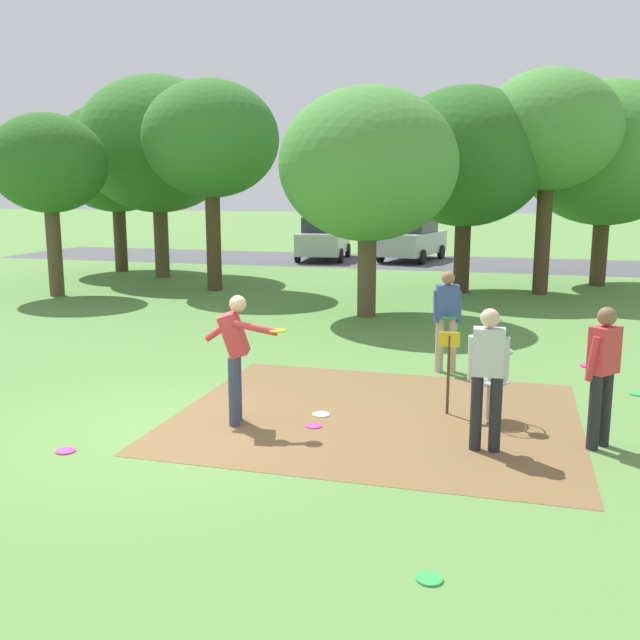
% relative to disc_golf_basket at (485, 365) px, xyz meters
% --- Properties ---
extents(ground_plane, '(160.00, 160.00, 0.00)m').
position_rel_disc_golf_basket_xyz_m(ground_plane, '(-3.84, -1.46, -0.75)').
color(ground_plane, '#5B8942').
extents(dirt_tee_pad, '(5.34, 4.53, 0.01)m').
position_rel_disc_golf_basket_xyz_m(dirt_tee_pad, '(-1.41, -0.26, -0.75)').
color(dirt_tee_pad, brown).
rests_on(dirt_tee_pad, ground).
extents(disc_golf_basket, '(0.98, 0.58, 1.39)m').
position_rel_disc_golf_basket_xyz_m(disc_golf_basket, '(0.00, 0.00, 0.00)').
color(disc_golf_basket, '#9E9EA3').
rests_on(disc_golf_basket, ground).
extents(player_foreground_watching, '(0.47, 0.41, 1.71)m').
position_rel_disc_golf_basket_xyz_m(player_foreground_watching, '(0.07, -1.18, 0.21)').
color(player_foreground_watching, '#232328').
rests_on(player_foreground_watching, ground).
extents(player_throwing, '(0.50, 0.44, 1.71)m').
position_rel_disc_golf_basket_xyz_m(player_throwing, '(-0.74, 2.37, 0.21)').
color(player_throwing, tan).
rests_on(player_throwing, ground).
extents(player_waiting_left, '(1.17, 0.44, 1.71)m').
position_rel_disc_golf_basket_xyz_m(player_waiting_left, '(-3.13, -1.04, 0.23)').
color(player_waiting_left, '#384260').
rests_on(player_waiting_left, ground).
extents(player_waiting_right, '(0.45, 0.47, 1.71)m').
position_rel_disc_golf_basket_xyz_m(player_waiting_right, '(1.37, -0.71, 0.21)').
color(player_waiting_right, '#232328').
rests_on(player_waiting_right, ground).
extents(frisbee_near_basket, '(0.21, 0.21, 0.02)m').
position_rel_disc_golf_basket_xyz_m(frisbee_near_basket, '(-2.11, -0.91, -0.74)').
color(frisbee_near_basket, '#E53D99').
rests_on(frisbee_near_basket, ground).
extents(frisbee_by_tee, '(0.24, 0.24, 0.02)m').
position_rel_disc_golf_basket_xyz_m(frisbee_by_tee, '(-2.14, -0.43, -0.74)').
color(frisbee_by_tee, white).
rests_on(frisbee_by_tee, ground).
extents(frisbee_mid_grass, '(0.23, 0.23, 0.02)m').
position_rel_disc_golf_basket_xyz_m(frisbee_mid_grass, '(-4.69, -2.55, -0.74)').
color(frisbee_mid_grass, '#E53D99').
rests_on(frisbee_mid_grass, ground).
extents(frisbee_far_left, '(0.22, 0.22, 0.02)m').
position_rel_disc_golf_basket_xyz_m(frisbee_far_left, '(-0.22, -4.17, -0.74)').
color(frisbee_far_left, green).
rests_on(frisbee_far_left, ground).
extents(frisbee_scattered_a, '(0.20, 0.20, 0.02)m').
position_rel_disc_golf_basket_xyz_m(frisbee_scattered_a, '(2.17, 1.77, -0.74)').
color(frisbee_scattered_a, green).
rests_on(frisbee_scattered_a, ground).
extents(tree_near_left, '(5.16, 5.16, 6.29)m').
position_rel_disc_golf_basket_xyz_m(tree_near_left, '(2.86, 14.43, 3.32)').
color(tree_near_left, '#4C3823').
rests_on(tree_near_left, ground).
extents(tree_near_right, '(3.23, 3.23, 5.10)m').
position_rel_disc_golf_basket_xyz_m(tree_near_right, '(-12.36, 8.00, 2.94)').
color(tree_near_right, brown).
rests_on(tree_near_right, ground).
extents(tree_mid_left, '(4.67, 4.67, 5.92)m').
position_rel_disc_golf_basket_xyz_m(tree_mid_left, '(-1.20, 11.78, 3.16)').
color(tree_mid_left, '#422D1E').
rests_on(tree_mid_left, ground).
extents(tree_mid_center, '(4.00, 4.00, 6.16)m').
position_rel_disc_golf_basket_xyz_m(tree_mid_center, '(-8.43, 10.23, 3.68)').
color(tree_mid_center, '#4C3823').
rests_on(tree_mid_center, ground).
extents(tree_mid_right, '(5.34, 5.34, 6.76)m').
position_rel_disc_golf_basket_xyz_m(tree_mid_right, '(-11.49, 12.71, 3.72)').
color(tree_mid_right, brown).
rests_on(tree_mid_right, ground).
extents(tree_far_left, '(4.56, 4.56, 6.06)m').
position_rel_disc_golf_basket_xyz_m(tree_far_left, '(-13.75, 13.81, 3.35)').
color(tree_far_left, '#4C3823').
rests_on(tree_far_left, ground).
extents(tree_far_center, '(3.96, 3.96, 6.34)m').
position_rel_disc_golf_basket_xyz_m(tree_far_center, '(1.05, 12.06, 3.87)').
color(tree_far_center, '#4C3823').
rests_on(tree_far_center, ground).
extents(tree_far_right, '(4.19, 4.19, 5.37)m').
position_rel_disc_golf_basket_xyz_m(tree_far_right, '(-3.10, 7.14, 2.82)').
color(tree_far_right, brown).
rests_on(tree_far_right, ground).
extents(parking_lot_strip, '(36.00, 6.00, 0.01)m').
position_rel_disc_golf_basket_xyz_m(parking_lot_strip, '(-3.84, 19.98, -0.75)').
color(parking_lot_strip, '#4C4C51').
rests_on(parking_lot_strip, ground).
extents(parked_car_leftmost, '(2.34, 4.38, 1.84)m').
position_rel_disc_golf_basket_xyz_m(parked_car_leftmost, '(-7.67, 20.00, 0.17)').
color(parked_car_leftmost, '#B2B7BC').
rests_on(parked_car_leftmost, ground).
extents(parked_car_center_left, '(2.57, 4.47, 1.84)m').
position_rel_disc_golf_basket_xyz_m(parked_car_center_left, '(-3.94, 20.58, 0.17)').
color(parked_car_center_left, '#B2B7BC').
rests_on(parked_car_center_left, ground).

